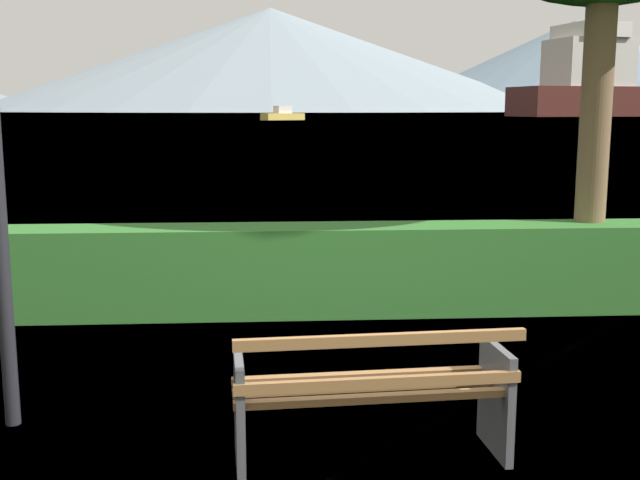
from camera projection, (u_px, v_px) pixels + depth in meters
ground_plane at (369, 457)px, 4.71m from camera, size 1400.00×1400.00×0.00m
water_surface at (272, 113)px, 306.01m from camera, size 620.00×620.00×0.00m
park_bench at (372, 394)px, 4.58m from camera, size 1.68×0.69×0.87m
hedge_row at (328, 269)px, 7.98m from camera, size 9.79×0.64×0.91m
fishing_boat_near at (283, 115)px, 136.20m from camera, size 7.88×6.22×2.49m
distant_hills at (273, 64)px, 554.70m from camera, size 804.86×400.48×71.42m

